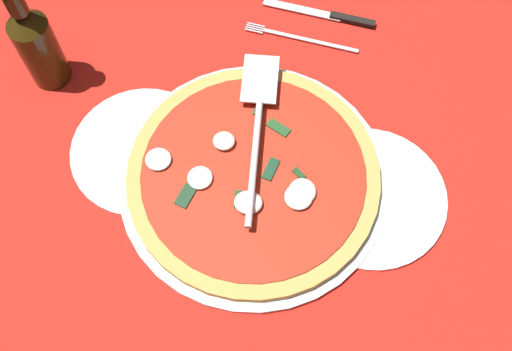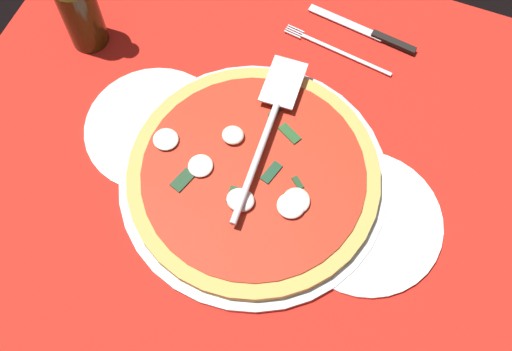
{
  "view_description": "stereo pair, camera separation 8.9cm",
  "coord_description": "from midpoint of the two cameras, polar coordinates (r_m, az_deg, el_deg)",
  "views": [
    {
      "loc": [
        5.63,
        -32.15,
        82.72
      ],
      "look_at": [
        0.39,
        4.89,
        2.34
      ],
      "focal_mm": 43.28,
      "sensor_mm": 36.0,
      "label": 1
    },
    {
      "loc": [
        14.19,
        -29.88,
        82.72
      ],
      "look_at": [
        0.39,
        4.89,
        2.34
      ],
      "focal_mm": 43.28,
      "sensor_mm": 36.0,
      "label": 2
    }
  ],
  "objects": [
    {
      "name": "dinner_plate_right",
      "position": [
        0.9,
        12.78,
        -4.49
      ],
      "size": [
        22.16,
        22.16,
        1.0
      ],
      "primitive_type": "cylinder",
      "color": "white",
      "rests_on": "ground_plane"
    },
    {
      "name": "pizza",
      "position": [
        0.89,
        2.79,
        -0.36
      ],
      "size": [
        36.58,
        36.58,
        3.08
      ],
      "color": "tan",
      "rests_on": "pizza_pan"
    },
    {
      "name": "ground_plane",
      "position": [
        0.89,
        1.43,
        -3.61
      ],
      "size": [
        97.18,
        97.18,
        0.8
      ],
      "primitive_type": "cube",
      "color": "red"
    },
    {
      "name": "place_setting_far",
      "position": [
        1.05,
        11.55,
        11.68
      ],
      "size": [
        21.44,
        15.21,
        1.4
      ],
      "rotation": [
        0.0,
        0.0,
        3.01
      ],
      "color": "white",
      "rests_on": "ground_plane"
    },
    {
      "name": "pizza_pan",
      "position": [
        0.9,
        2.8,
        -0.74
      ],
      "size": [
        39.21,
        39.21,
        1.24
      ],
      "primitive_type": "cylinder",
      "color": "silver",
      "rests_on": "ground_plane"
    },
    {
      "name": "dinner_plate_left",
      "position": [
        0.95,
        -6.71,
        4.11
      ],
      "size": [
        21.36,
        21.36,
        1.0
      ],
      "primitive_type": "cylinder",
      "color": "silver",
      "rests_on": "ground_plane"
    },
    {
      "name": "beer_bottle",
      "position": [
        1.0,
        -13.67,
        14.83
      ],
      "size": [
        5.99,
        5.99,
        21.67
      ],
      "color": "#32250A",
      "rests_on": "ground_plane"
    },
    {
      "name": "checker_pattern",
      "position": [
        0.89,
        1.44,
        -3.5
      ],
      "size": [
        97.18,
        97.18,
        0.1
      ],
      "color": "silver",
      "rests_on": "ground_plane"
    },
    {
      "name": "pizza_server",
      "position": [
        0.89,
        3.8,
        4.18
      ],
      "size": [
        5.85,
        28.39,
        1.0
      ],
      "rotation": [
        0.0,
        0.0,
        1.63
      ],
      "color": "silver",
      "rests_on": "pizza"
    }
  ]
}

